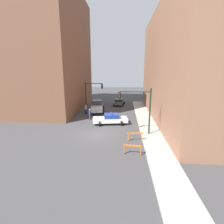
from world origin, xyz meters
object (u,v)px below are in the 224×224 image
object	(u,v)px
barrier_front	(132,148)
police_car	(110,119)
pedestrian_corner	(86,109)
pedestrian_crossing	(90,114)
traffic_light_far	(91,91)
parked_car_near	(119,102)
traffic_light_near	(139,104)
barrier_mid	(135,135)
white_truck	(97,107)

from	to	relation	value
barrier_front	police_car	bearing A→B (deg)	106.40
police_car	barrier_front	xyz separation A→B (m)	(2.61, -8.88, -0.11)
pedestrian_corner	barrier_front	xyz separation A→B (m)	(7.20, -14.14, -0.24)
pedestrian_crossing	traffic_light_far	bearing A→B (deg)	82.68
traffic_light_far	parked_car_near	bearing A→B (deg)	34.23
traffic_light_near	traffic_light_far	xyz separation A→B (m)	(-8.03, 14.03, -0.13)
barrier_front	traffic_light_near	bearing A→B (deg)	79.69
police_car	barrier_mid	distance (m)	6.51
pedestrian_crossing	barrier_mid	world-z (taller)	pedestrian_crossing
traffic_light_near	pedestrian_corner	xyz separation A→B (m)	(-8.12, 9.10, -2.67)
traffic_light_near	pedestrian_crossing	distance (m)	9.32
traffic_light_far	pedestrian_crossing	world-z (taller)	traffic_light_far
traffic_light_near	parked_car_near	distance (m)	18.08
police_car	barrier_mid	size ratio (longest dim) A/B	3.09
traffic_light_far	police_car	xyz separation A→B (m)	(4.50, -10.19, -2.67)
pedestrian_corner	barrier_mid	world-z (taller)	pedestrian_corner
pedestrian_crossing	barrier_mid	bearing A→B (deg)	-66.98
white_truck	barrier_front	bearing A→B (deg)	-78.50
traffic_light_far	pedestrian_corner	xyz separation A→B (m)	(-0.09, -4.93, -2.54)
pedestrian_corner	parked_car_near	bearing A→B (deg)	-172.08
traffic_light_far	barrier_front	size ratio (longest dim) A/B	3.25
traffic_light_near	parked_car_near	size ratio (longest dim) A/B	1.17
traffic_light_near	pedestrian_crossing	bearing A→B (deg)	139.35
white_truck	pedestrian_corner	world-z (taller)	white_truck
traffic_light_far	white_truck	distance (m)	4.00
police_car	parked_car_near	xyz separation A→B (m)	(0.80, 13.80, -0.05)
pedestrian_corner	barrier_mid	size ratio (longest dim) A/B	1.04
parked_car_near	pedestrian_corner	bearing A→B (deg)	-116.48
pedestrian_crossing	traffic_light_near	bearing A→B (deg)	-56.67
traffic_light_far	pedestrian_crossing	distance (m)	8.69
traffic_light_near	parked_car_near	world-z (taller)	traffic_light_near
barrier_front	white_truck	bearing A→B (deg)	109.07
parked_car_near	barrier_mid	size ratio (longest dim) A/B	2.80
traffic_light_far	parked_car_near	world-z (taller)	traffic_light_far
parked_car_near	white_truck	bearing A→B (deg)	-115.22
white_truck	parked_car_near	size ratio (longest dim) A/B	1.26
traffic_light_near	traffic_light_far	size ratio (longest dim) A/B	1.00
barrier_front	barrier_mid	world-z (taller)	same
barrier_mid	barrier_front	bearing A→B (deg)	-97.55
traffic_light_near	barrier_front	xyz separation A→B (m)	(-0.92, -5.04, -2.91)
pedestrian_crossing	white_truck	bearing A→B (deg)	71.69
pedestrian_corner	barrier_front	world-z (taller)	pedestrian_corner
police_car	pedestrian_crossing	size ratio (longest dim) A/B	2.97
police_car	pedestrian_crossing	xyz separation A→B (m)	(-3.24, 1.98, 0.14)
traffic_light_near	white_truck	world-z (taller)	traffic_light_near
traffic_light_far	police_car	size ratio (longest dim) A/B	1.06
police_car	barrier_front	size ratio (longest dim) A/B	3.08
pedestrian_corner	barrier_front	size ratio (longest dim) A/B	1.04
traffic_light_near	police_car	bearing A→B (deg)	132.60
white_truck	pedestrian_corner	bearing A→B (deg)	-133.33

